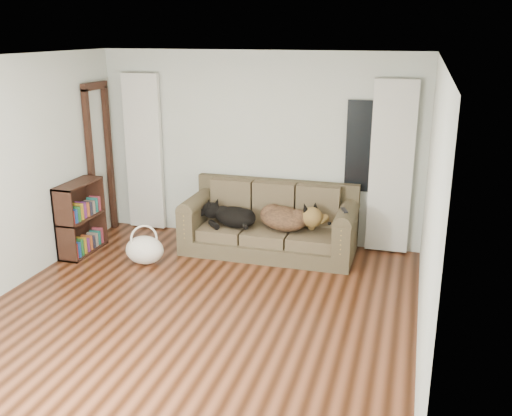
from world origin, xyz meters
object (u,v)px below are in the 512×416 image
(sofa, at_px, (269,220))
(dog_shepherd, at_px, (287,219))
(dog_black_lab, at_px, (232,216))
(bookshelf, at_px, (81,216))
(tote_bag, at_px, (145,251))

(sofa, height_order, dog_shepherd, sofa)
(dog_black_lab, height_order, bookshelf, bookshelf)
(bookshelf, bearing_deg, sofa, 19.33)
(dog_black_lab, relative_size, dog_shepherd, 0.83)
(dog_shepherd, distance_m, tote_bag, 1.87)
(sofa, xyz_separation_m, tote_bag, (-1.42, -0.82, -0.29))
(sofa, height_order, bookshelf, bookshelf)
(sofa, xyz_separation_m, dog_black_lab, (-0.49, -0.07, 0.03))
(sofa, bearing_deg, tote_bag, -149.94)
(dog_shepherd, bearing_deg, sofa, 27.19)
(dog_shepherd, distance_m, bookshelf, 2.71)
(tote_bag, xyz_separation_m, bookshelf, (-0.97, 0.13, 0.34))
(dog_black_lab, distance_m, dog_shepherd, 0.73)
(sofa, distance_m, dog_black_lab, 0.49)
(dog_shepherd, height_order, tote_bag, dog_shepherd)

